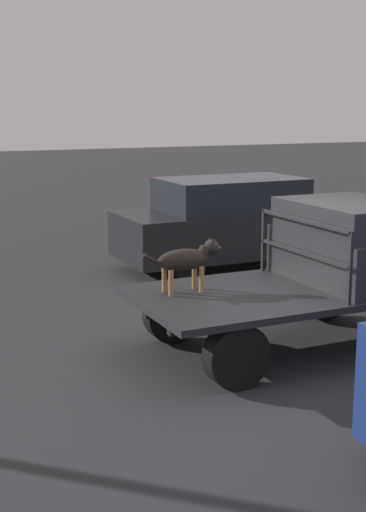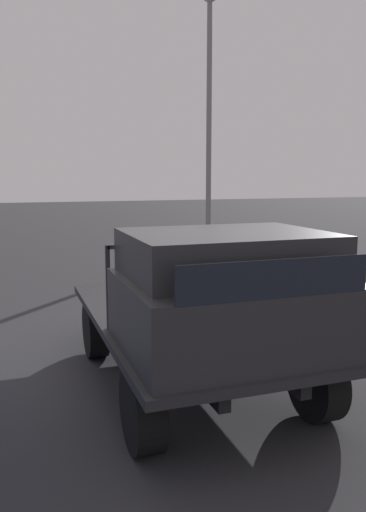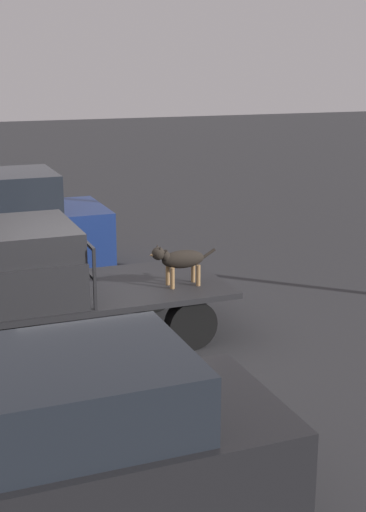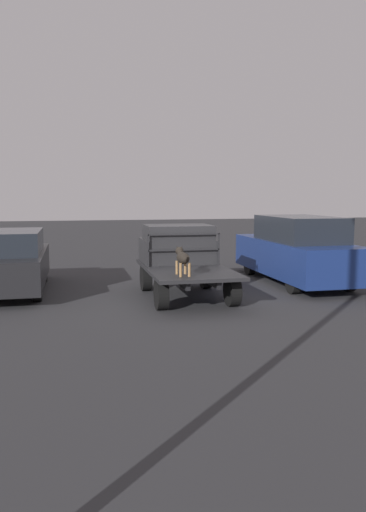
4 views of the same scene
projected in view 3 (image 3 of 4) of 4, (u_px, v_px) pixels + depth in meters
The scene contains 6 objects.
ground_plane at pixel (95, 338), 10.30m from camera, with size 80.00×80.00×0.00m, color #2D2D30.
flatbed_truck at pixel (94, 301), 10.15m from camera, with size 3.74×1.98×0.77m.
truck_cab at pixel (19, 263), 9.62m from camera, with size 1.55×1.86×0.99m.
truck_headboard at pixel (78, 252), 9.88m from camera, with size 0.04×1.86×0.82m.
dog at pixel (179, 259), 10.08m from camera, with size 1.00×0.26×0.64m.
parked_sedan at pixel (14, 461), 5.61m from camera, with size 4.59×1.72×1.63m.
Camera 3 is at (2.29, 9.43, 3.86)m, focal length 50.00 mm.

